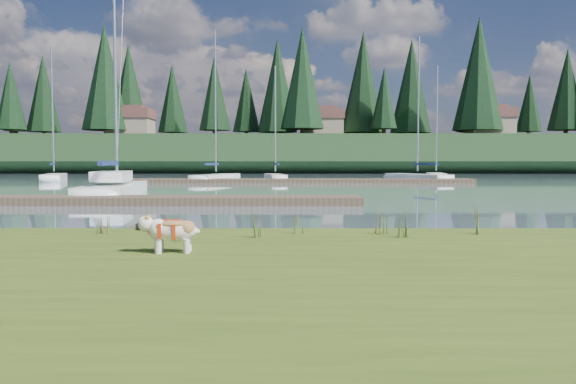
{
  "coord_description": "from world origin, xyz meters",
  "views": [
    {
      "loc": [
        1.32,
        -12.22,
        1.64
      ],
      "look_at": [
        1.28,
        -0.5,
        0.99
      ],
      "focal_mm": 35.0,
      "sensor_mm": 36.0,
      "label": 1
    }
  ],
  "objects": [
    {
      "name": "house_1",
      "position": [
        6.0,
        71.0,
        7.31
      ],
      "size": [
        6.3,
        5.3,
        4.65
      ],
      "color": "gray",
      "rests_on": "ridge"
    },
    {
      "name": "conifer_3",
      "position": [
        -10.0,
        72.0,
        11.74
      ],
      "size": [
        4.84,
        4.84,
        12.25
      ],
      "color": "#382619",
      "rests_on": "ridge"
    },
    {
      "name": "bulldog",
      "position": [
        -0.36,
        -4.35,
        0.67
      ],
      "size": [
        0.86,
        0.4,
        0.52
      ],
      "rotation": [
        0.0,
        0.0,
        3.2
      ],
      "color": "silver",
      "rests_on": "bank"
    },
    {
      "name": "weed_4",
      "position": [
        2.94,
        -2.39,
        0.56
      ],
      "size": [
        0.17,
        0.14,
        0.51
      ],
      "color": "#475B23",
      "rests_on": "bank"
    },
    {
      "name": "sailboat_bg_3",
      "position": [
        11.61,
        35.03,
        0.32
      ],
      "size": [
        4.78,
        8.08,
        11.95
      ],
      "rotation": [
        0.0,
        0.0,
        1.99
      ],
      "color": "white",
      "rests_on": "ground"
    },
    {
      "name": "weed_1",
      "position": [
        1.49,
        -2.28,
        0.57
      ],
      "size": [
        0.17,
        0.14,
        0.53
      ],
      "color": "#475B23",
      "rests_on": "bank"
    },
    {
      "name": "bank",
      "position": [
        0.0,
        -6.0,
        0.17
      ],
      "size": [
        60.0,
        9.0,
        0.35
      ],
      "primitive_type": "cube",
      "color": "#3F5318",
      "rests_on": "ground"
    },
    {
      "name": "sailboat_bg_4",
      "position": [
        14.47,
        38.51,
        0.33
      ],
      "size": [
        2.53,
        6.96,
        10.2
      ],
      "rotation": [
        0.0,
        0.0,
        1.39
      ],
      "color": "white",
      "rests_on": "ground"
    },
    {
      "name": "sailboat_bg_1",
      "position": [
        -4.5,
        33.69,
        0.33
      ],
      "size": [
        3.51,
        8.38,
        12.25
      ],
      "rotation": [
        0.0,
        0.0,
        1.33
      ],
      "color": "white",
      "rests_on": "ground"
    },
    {
      "name": "conifer_7",
      "position": [
        42.0,
        71.0,
        12.19
      ],
      "size": [
        5.28,
        5.28,
        13.2
      ],
      "color": "#382619",
      "rests_on": "ridge"
    },
    {
      "name": "conifer_4",
      "position": [
        3.0,
        66.0,
        13.09
      ],
      "size": [
        6.16,
        6.16,
        15.1
      ],
      "color": "#382619",
      "rests_on": "ridge"
    },
    {
      "name": "sailboat_bg_2",
      "position": [
        0.03,
        34.15,
        0.33
      ],
      "size": [
        2.17,
        6.28,
        9.47
      ],
      "rotation": [
        0.0,
        0.0,
        1.73
      ],
      "color": "white",
      "rests_on": "ground"
    },
    {
      "name": "ground",
      "position": [
        0.0,
        30.0,
        0.0
      ],
      "size": [
        200.0,
        200.0,
        0.0
      ],
      "primitive_type": "plane",
      "color": "#78909E",
      "rests_on": "ground"
    },
    {
      "name": "mud_lip",
      "position": [
        0.0,
        -1.6,
        0.07
      ],
      "size": [
        60.0,
        0.5,
        0.14
      ],
      "primitive_type": "cube",
      "color": "#33281C",
      "rests_on": "ground"
    },
    {
      "name": "conifer_1",
      "position": [
        -40.0,
        71.0,
        11.28
      ],
      "size": [
        4.4,
        4.4,
        11.3
      ],
      "color": "#382619",
      "rests_on": "ridge"
    },
    {
      "name": "ridge",
      "position": [
        0.0,
        73.0,
        2.5
      ],
      "size": [
        200.0,
        20.0,
        5.0
      ],
      "primitive_type": "cube",
      "color": "#1A3017",
      "rests_on": "ground"
    },
    {
      "name": "dock_far",
      "position": [
        2.0,
        30.0,
        0.15
      ],
      "size": [
        26.0,
        2.2,
        0.3
      ],
      "primitive_type": "cube",
      "color": "#4C3D2C",
      "rests_on": "ground"
    },
    {
      "name": "weed_3",
      "position": [
        -1.99,
        -2.32,
        0.57
      ],
      "size": [
        0.17,
        0.14,
        0.53
      ],
      "color": "#475B23",
      "rests_on": "bank"
    },
    {
      "name": "weed_2",
      "position": [
        3.22,
        -2.78,
        0.58
      ],
      "size": [
        0.17,
        0.14,
        0.56
      ],
      "color": "#475B23",
      "rests_on": "bank"
    },
    {
      "name": "conifer_6",
      "position": [
        28.0,
        68.0,
        13.99
      ],
      "size": [
        7.04,
        7.04,
        17.0
      ],
      "color": "#382619",
      "rests_on": "ridge"
    },
    {
      "name": "sailboat_bg_0",
      "position": [
        -18.56,
        35.01,
        0.32
      ],
      "size": [
        3.73,
        7.76,
        11.15
      ],
      "rotation": [
        0.0,
        0.0,
        1.88
      ],
      "color": "white",
      "rests_on": "ground"
    },
    {
      "name": "sailboat_main",
      "position": [
        -7.04,
        14.74,
        0.42
      ],
      "size": [
        3.28,
        10.14,
        14.21
      ],
      "rotation": [
        0.0,
        0.0,
        1.71
      ],
      "color": "white",
      "rests_on": "ground"
    },
    {
      "name": "conifer_5",
      "position": [
        15.0,
        70.0,
        10.83
      ],
      "size": [
        3.96,
        3.96,
        10.35
      ],
      "color": "#382619",
      "rests_on": "ridge"
    },
    {
      "name": "house_0",
      "position": [
        -22.0,
        70.0,
        7.31
      ],
      "size": [
        6.3,
        5.3,
        4.65
      ],
      "color": "gray",
      "rests_on": "ridge"
    },
    {
      "name": "weed_0",
      "position": [
        0.72,
        -2.79,
        0.59
      ],
      "size": [
        0.17,
        0.14,
        0.57
      ],
      "color": "#475B23",
      "rests_on": "bank"
    },
    {
      "name": "conifer_2",
      "position": [
        -25.0,
        68.0,
        13.54
      ],
      "size": [
        6.6,
        6.6,
        16.05
      ],
      "color": "#382619",
      "rests_on": "ridge"
    },
    {
      "name": "house_2",
      "position": [
        30.0,
        69.0,
        7.31
      ],
      "size": [
        6.3,
        5.3,
        4.65
      ],
      "color": "gray",
      "rests_on": "ridge"
    },
    {
      "name": "dock_near",
      "position": [
        -4.0,
        9.0,
        0.15
      ],
      "size": [
        16.0,
        2.0,
        0.3
      ],
      "primitive_type": "cube",
      "color": "#4C3D2C",
      "rests_on": "ground"
    },
    {
      "name": "weed_5",
      "position": [
        4.65,
        -2.35,
        0.63
      ],
      "size": [
        0.17,
        0.14,
        0.68
      ],
      "color": "#475B23",
      "rests_on": "bank"
    }
  ]
}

